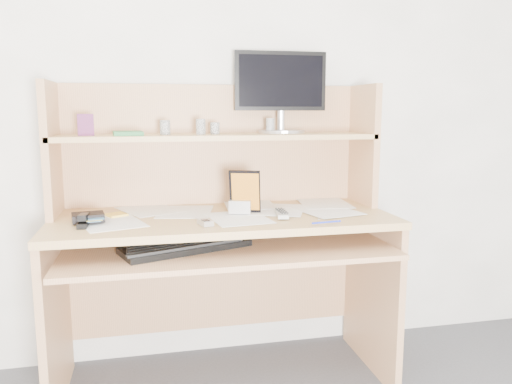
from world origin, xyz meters
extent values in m
cube|color=white|center=(0.00, 1.80, 1.25)|extent=(3.60, 0.04, 2.50)
cube|color=tan|center=(0.00, 1.48, 0.73)|extent=(1.40, 0.60, 0.03)
cube|color=tan|center=(-0.68, 1.48, 0.36)|extent=(0.03, 0.56, 0.72)
cube|color=tan|center=(0.68, 1.48, 0.36)|extent=(0.03, 0.56, 0.72)
cube|color=tan|center=(0.00, 1.77, 0.34)|extent=(1.34, 0.02, 0.41)
cube|color=tan|center=(0.00, 1.36, 0.64)|extent=(1.28, 0.55, 0.02)
cube|color=tan|center=(0.00, 1.77, 1.02)|extent=(1.40, 0.02, 0.55)
cube|color=tan|center=(-0.68, 1.63, 1.02)|extent=(0.03, 0.30, 0.55)
cube|color=tan|center=(0.68, 1.63, 1.02)|extent=(0.03, 0.30, 0.55)
cube|color=tan|center=(0.00, 1.63, 1.07)|extent=(1.38, 0.30, 0.02)
cube|color=white|center=(0.00, 1.48, 0.75)|extent=(1.32, 0.54, 0.01)
cube|color=black|center=(-0.17, 1.34, 0.66)|extent=(0.52, 0.33, 0.02)
cube|color=black|center=(-0.17, 1.34, 0.68)|extent=(0.49, 0.31, 0.01)
cube|color=#A2A29C|center=(0.23, 1.40, 0.76)|extent=(0.07, 0.16, 0.02)
cube|color=#B6B5B8|center=(-0.10, 1.30, 0.77)|extent=(0.06, 0.08, 0.02)
cube|color=black|center=(-0.55, 1.39, 0.78)|extent=(0.04, 0.13, 0.04)
cube|color=black|center=(-0.54, 1.45, 0.77)|extent=(0.13, 0.12, 0.03)
cube|color=yellow|center=(-0.44, 1.56, 0.75)|extent=(0.10, 0.10, 0.01)
cube|color=#B9B9BB|center=(0.07, 1.47, 0.78)|extent=(0.10, 0.06, 0.06)
cube|color=black|center=(0.09, 1.48, 0.85)|extent=(0.13, 0.06, 0.18)
cylinder|color=#1A2BC7|center=(0.36, 1.22, 0.76)|extent=(0.12, 0.02, 0.01)
cube|color=maroon|center=(-0.54, 1.60, 1.13)|extent=(0.07, 0.03, 0.09)
cube|color=#378949|center=(-0.38, 1.61, 1.09)|extent=(0.13, 0.17, 0.02)
cylinder|color=black|center=(-0.22, 1.62, 1.11)|extent=(0.06, 0.06, 0.06)
cylinder|color=silver|center=(-0.07, 1.61, 1.11)|extent=(0.05, 0.05, 0.07)
cylinder|color=black|center=(-0.01, 1.62, 1.11)|extent=(0.04, 0.04, 0.05)
cylinder|color=white|center=(0.25, 1.67, 1.11)|extent=(0.04, 0.04, 0.07)
cylinder|color=#BBBBC0|center=(0.31, 1.69, 1.09)|extent=(0.21, 0.21, 0.01)
cylinder|color=#BBBBC0|center=(0.31, 1.69, 1.14)|extent=(0.04, 0.04, 0.09)
cube|color=black|center=(0.31, 1.71, 1.32)|extent=(0.43, 0.03, 0.27)
cube|color=black|center=(0.31, 1.70, 1.32)|extent=(0.39, 0.01, 0.23)
camera|label=1|loc=(-0.30, -0.55, 1.18)|focal=35.00mm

